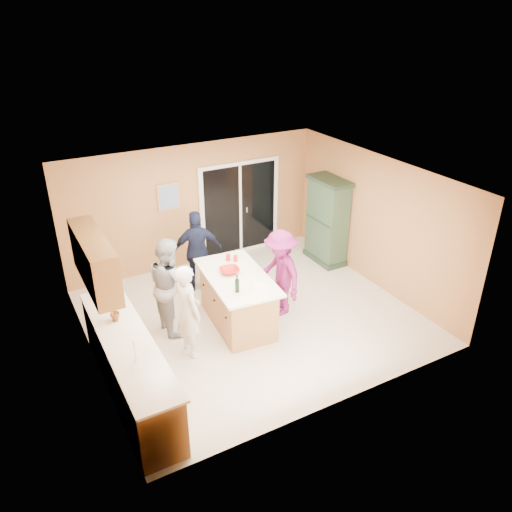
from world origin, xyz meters
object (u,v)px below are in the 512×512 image
kitchen_island (237,301)px  woman_grey (170,285)px  woman_white (188,311)px  green_hutch (327,222)px  woman_navy (198,251)px  woman_magenta (280,273)px

kitchen_island → woman_grey: 1.20m
woman_grey → woman_white: bearing=178.6°
green_hutch → woman_white: size_ratio=1.18×
kitchen_island → woman_white: size_ratio=1.19×
woman_grey → woman_navy: (0.93, 1.02, -0.03)m
green_hutch → woman_navy: bearing=176.2°
woman_grey → woman_navy: woman_grey is taller
woman_white → woman_navy: (0.93, 1.82, 0.03)m
woman_white → woman_grey: woman_grey is taller
woman_navy → woman_grey: bearing=62.5°
woman_white → woman_grey: bearing=-5.4°
green_hutch → woman_white: 4.16m
woman_white → woman_navy: woman_navy is taller
kitchen_island → woman_magenta: (0.84, -0.04, 0.36)m
kitchen_island → green_hutch: 3.09m
kitchen_island → woman_magenta: 0.91m
kitchen_island → woman_navy: size_ratio=1.16×
woman_navy → green_hutch: bearing=-168.9°
woman_grey → woman_magenta: bearing=-105.8°
green_hutch → woman_magenta: bearing=-146.4°
woman_white → woman_magenta: woman_magenta is taller
woman_magenta → green_hutch: bearing=121.7°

